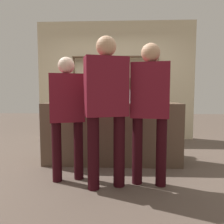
% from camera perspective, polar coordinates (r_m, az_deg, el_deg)
% --- Properties ---
extents(ground_plane, '(16.00, 16.00, 0.00)m').
position_cam_1_polar(ground_plane, '(3.64, 0.00, -12.92)').
color(ground_plane, brown).
extents(bar_counter, '(2.15, 0.55, 0.96)m').
position_cam_1_polar(bar_counter, '(3.52, 0.00, -5.46)').
color(bar_counter, brown).
rests_on(bar_counter, ground_plane).
extents(back_wall, '(3.75, 0.12, 2.80)m').
position_cam_1_polar(back_wall, '(5.34, 0.94, 8.07)').
color(back_wall, beige).
rests_on(back_wall, ground_plane).
extents(back_shelf, '(2.01, 0.18, 1.96)m').
position_cam_1_polar(back_shelf, '(5.16, 0.87, 6.77)').
color(back_shelf, brown).
rests_on(back_shelf, ground_plane).
extents(counter_bottle_0, '(0.08, 0.08, 0.36)m').
position_cam_1_polar(counter_bottle_0, '(3.54, -10.22, 4.53)').
color(counter_bottle_0, '#0F1956').
rests_on(counter_bottle_0, bar_counter).
extents(counter_bottle_1, '(0.08, 0.08, 0.33)m').
position_cam_1_polar(counter_bottle_1, '(3.52, -1.05, 4.47)').
color(counter_bottle_1, '#0F1956').
rests_on(counter_bottle_1, bar_counter).
extents(counter_bottle_2, '(0.08, 0.08, 0.32)m').
position_cam_1_polar(counter_bottle_2, '(3.68, -9.01, 4.43)').
color(counter_bottle_2, silver).
rests_on(counter_bottle_2, bar_counter).
extents(wine_glass, '(0.09, 0.09, 0.14)m').
position_cam_1_polar(wine_glass, '(3.64, 8.66, 4.15)').
color(wine_glass, silver).
rests_on(wine_glass, bar_counter).
extents(ice_bucket, '(0.20, 0.20, 0.21)m').
position_cam_1_polar(ice_bucket, '(3.37, 6.29, 4.08)').
color(ice_bucket, '#B2B2B7').
rests_on(ice_bucket, bar_counter).
extents(cork_jar, '(0.12, 0.12, 0.15)m').
position_cam_1_polar(cork_jar, '(3.77, -14.39, 3.59)').
color(cork_jar, silver).
rests_on(cork_jar, bar_counter).
extents(customer_center, '(0.53, 0.36, 1.76)m').
position_cam_1_polar(customer_center, '(2.52, -1.49, 2.85)').
color(customer_center, black).
rests_on(customer_center, ground_plane).
extents(customer_right, '(0.48, 0.28, 1.70)m').
position_cam_1_polar(customer_right, '(2.64, 9.87, 2.28)').
color(customer_right, black).
rests_on(customer_right, ground_plane).
extents(customer_left, '(0.47, 0.31, 1.57)m').
position_cam_1_polar(customer_left, '(2.80, -11.66, 0.67)').
color(customer_left, black).
rests_on(customer_left, ground_plane).
extents(server_behind_counter, '(0.43, 0.25, 1.60)m').
position_cam_1_polar(server_behind_counter, '(4.22, 2.13, 2.74)').
color(server_behind_counter, black).
rests_on(server_behind_counter, ground_plane).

